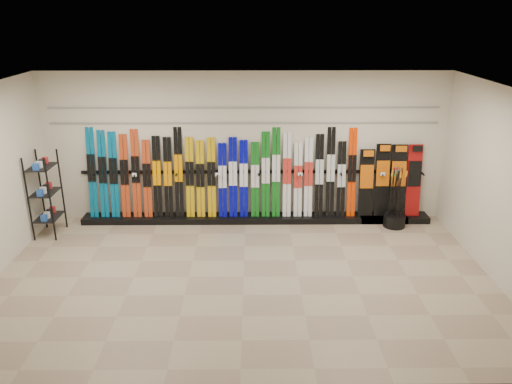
{
  "coord_description": "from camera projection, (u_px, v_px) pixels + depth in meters",
  "views": [
    {
      "loc": [
        0.14,
        -7.14,
        4.07
      ],
      "look_at": [
        0.21,
        1.0,
        1.1
      ],
      "focal_mm": 35.0,
      "sensor_mm": 36.0,
      "label": 1
    }
  ],
  "objects": [
    {
      "name": "accessory_rack",
      "position": [
        46.0,
        195.0,
        9.39
      ],
      "size": [
        0.4,
        0.6,
        1.61
      ],
      "primitive_type": "cube",
      "color": "black",
      "rests_on": "floor"
    },
    {
      "name": "ski_rack_base",
      "position": [
        256.0,
        218.0,
        10.22
      ],
      "size": [
        8.0,
        0.4,
        0.12
      ],
      "primitive_type": "cube",
      "color": "black",
      "rests_on": "floor"
    },
    {
      "name": "slatwall_rail_0",
      "position": [
        244.0,
        123.0,
        9.74
      ],
      "size": [
        7.6,
        0.02,
        0.03
      ],
      "primitive_type": "cube",
      "color": "gray",
      "rests_on": "back_wall"
    },
    {
      "name": "slatwall_rail_1",
      "position": [
        244.0,
        108.0,
        9.64
      ],
      "size": [
        7.6,
        0.02,
        0.03
      ],
      "primitive_type": "cube",
      "color": "gray",
      "rests_on": "back_wall"
    },
    {
      "name": "pole_bin",
      "position": [
        394.0,
        220.0,
        9.95
      ],
      "size": [
        0.43,
        0.43,
        0.25
      ],
      "primitive_type": "cylinder",
      "color": "black",
      "rests_on": "floor"
    },
    {
      "name": "snowboards",
      "position": [
        391.0,
        181.0,
        10.05
      ],
      "size": [
        1.25,
        0.23,
        1.46
      ],
      "color": "black",
      "rests_on": "ski_rack_base"
    },
    {
      "name": "right_wall",
      "position": [
        504.0,
        189.0,
        7.62
      ],
      "size": [
        0.0,
        5.0,
        5.0
      ],
      "primitive_type": "plane",
      "rotation": [
        1.57,
        0.0,
        -1.57
      ],
      "color": "beige",
      "rests_on": "floor"
    },
    {
      "name": "ski_poles",
      "position": [
        396.0,
        198.0,
        9.76
      ],
      "size": [
        0.37,
        0.37,
        1.18
      ],
      "color": "black",
      "rests_on": "pole_bin"
    },
    {
      "name": "ceiling",
      "position": [
        242.0,
        90.0,
        7.07
      ],
      "size": [
        8.0,
        8.0,
        0.0
      ],
      "primitive_type": "plane",
      "rotation": [
        3.14,
        0.0,
        0.0
      ],
      "color": "silver",
      "rests_on": "back_wall"
    },
    {
      "name": "floor",
      "position": [
        244.0,
        277.0,
        8.1
      ],
      "size": [
        8.0,
        8.0,
        0.0
      ],
      "primitive_type": "plane",
      "color": "gray",
      "rests_on": "ground"
    },
    {
      "name": "skis",
      "position": [
        221.0,
        176.0,
        9.98
      ],
      "size": [
        5.38,
        0.3,
        1.82
      ],
      "color": "#035B85",
      "rests_on": "ski_rack_base"
    },
    {
      "name": "back_wall",
      "position": [
        245.0,
        147.0,
        9.93
      ],
      "size": [
        8.0,
        0.0,
        8.0
      ],
      "primitive_type": "plane",
      "rotation": [
        1.57,
        0.0,
        0.0
      ],
      "color": "beige",
      "rests_on": "floor"
    }
  ]
}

